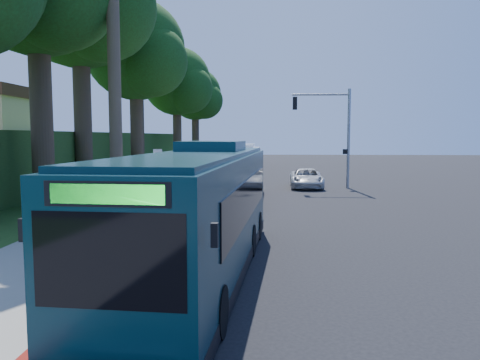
# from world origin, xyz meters

# --- Properties ---
(ground) EXTENTS (140.00, 140.00, 0.00)m
(ground) POSITION_xyz_m (0.00, 0.00, 0.00)
(ground) COLOR black
(ground) RESTS_ON ground
(sidewalk) EXTENTS (4.50, 70.00, 0.12)m
(sidewalk) POSITION_xyz_m (-7.30, 0.00, 0.06)
(sidewalk) COLOR gray
(sidewalk) RESTS_ON ground
(red_curb) EXTENTS (0.25, 30.00, 0.13)m
(red_curb) POSITION_xyz_m (-5.00, -4.00, 0.07)
(red_curb) COLOR maroon
(red_curb) RESTS_ON ground
(grass_verge) EXTENTS (8.00, 70.00, 0.06)m
(grass_verge) POSITION_xyz_m (-13.00, 5.00, 0.03)
(grass_verge) COLOR #234719
(grass_verge) RESTS_ON ground
(bus_shelter) EXTENTS (3.20, 1.51, 2.55)m
(bus_shelter) POSITION_xyz_m (-7.26, -2.86, 1.81)
(bus_shelter) COLOR black
(bus_shelter) RESTS_ON ground
(stop_sign_pole) EXTENTS (0.35, 0.06, 3.17)m
(stop_sign_pole) POSITION_xyz_m (-5.40, -5.00, 2.08)
(stop_sign_pole) COLOR gray
(stop_sign_pole) RESTS_ON ground
(traffic_signal_pole) EXTENTS (4.10, 0.30, 7.00)m
(traffic_signal_pole) POSITION_xyz_m (3.78, 10.00, 4.42)
(traffic_signal_pole) COLOR gray
(traffic_signal_pole) RESTS_ON ground
(tree_1) EXTENTS (10.50, 10.00, 18.26)m
(tree_1) POSITION_xyz_m (-13.37, 7.98, 12.73)
(tree_1) COLOR #382B1E
(tree_1) RESTS_ON ground
(tree_2) EXTENTS (8.82, 8.40, 15.12)m
(tree_2) POSITION_xyz_m (-11.89, 15.98, 10.48)
(tree_2) COLOR #382B1E
(tree_2) RESTS_ON ground
(tree_3) EXTENTS (10.08, 9.60, 17.28)m
(tree_3) POSITION_xyz_m (-13.88, 23.98, 11.98)
(tree_3) COLOR #382B1E
(tree_3) RESTS_ON ground
(tree_4) EXTENTS (8.40, 8.00, 14.14)m
(tree_4) POSITION_xyz_m (-11.40, 31.98, 9.73)
(tree_4) COLOR #382B1E
(tree_4) RESTS_ON ground
(tree_5) EXTENTS (7.35, 7.00, 12.86)m
(tree_5) POSITION_xyz_m (-10.41, 39.99, 8.96)
(tree_5) COLOR #382B1E
(tree_5) RESTS_ON ground
(white_bus) EXTENTS (2.47, 10.82, 3.22)m
(white_bus) POSITION_xyz_m (-2.60, 3.89, 1.57)
(white_bus) COLOR white
(white_bus) RESTS_ON ground
(teal_bus) EXTENTS (3.39, 12.04, 3.54)m
(teal_bus) POSITION_xyz_m (-2.86, -11.23, 1.73)
(teal_bus) COLOR #092931
(teal_bus) RESTS_ON ground
(pickup) EXTENTS (2.44, 5.01, 1.37)m
(pickup) POSITION_xyz_m (1.90, 10.15, 0.68)
(pickup) COLOR silver
(pickup) RESTS_ON ground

